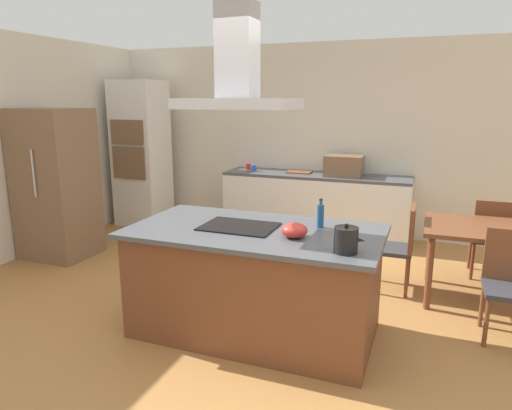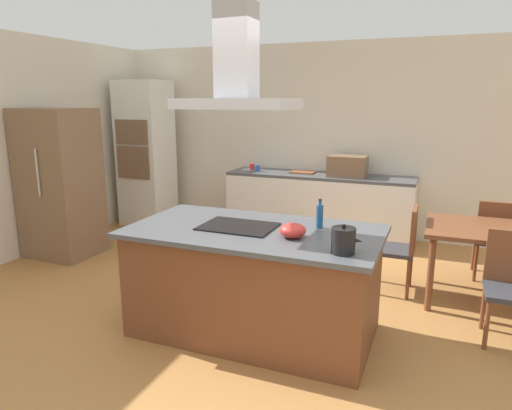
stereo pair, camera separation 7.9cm
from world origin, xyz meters
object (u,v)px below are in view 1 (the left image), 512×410
Objects in this scene: cooktop at (239,226)px; refrigerator at (56,184)px; cutting_board at (299,172)px; range_hood at (238,75)px; wall_oven_stack at (141,154)px; dining_table at (503,237)px; olive_oil_bottle at (320,215)px; countertop_microwave at (344,166)px; coffee_mug_blue at (254,168)px; chair_facing_island at (512,278)px; chair_at_left_end at (400,242)px; mixing_bowl at (294,230)px; tea_kettle at (346,240)px; coffee_mug_red at (248,167)px; chair_facing_back_wall at (493,234)px.

refrigerator is at bearing 161.42° from cooktop.
cutting_board is 3.18m from range_hood.
wall_oven_stack is 1.57× the size of dining_table.
refrigerator is (-0.08, -1.69, -0.19)m from wall_oven_stack.
olive_oil_bottle is 1.89m from dining_table.
countertop_microwave is 0.27× the size of refrigerator.
coffee_mug_blue reaches higher than chair_facing_island.
chair_facing_island is at bearing -42.97° from cutting_board.
chair_at_left_end is at bearing 5.36° from refrigerator.
range_hood is (-0.62, -0.23, 1.10)m from olive_oil_bottle.
cooktop is 1.84m from chair_at_left_end.
range_hood reaches higher than chair_at_left_end.
countertop_microwave reaches higher than chair_facing_island.
cooktop is 2.51m from dining_table.
dining_table is at bearing 41.77° from mixing_bowl.
wall_oven_stack is at bearing 141.15° from tea_kettle.
chair_at_left_end is at bearing 180.00° from dining_table.
range_hood is (-2.12, -1.33, 1.43)m from dining_table.
dining_table is at bearing -40.92° from countertop_microwave.
coffee_mug_red is at bearing 117.68° from mixing_bowl.
wall_oven_stack is 5.30m from chair_facing_island.
olive_oil_bottle is (-0.31, 0.55, 0.01)m from tea_kettle.
tea_kettle reaches higher than chair_facing_island.
range_hood is at bearing 160.73° from tea_kettle.
dining_table is 0.68m from chair_facing_back_wall.
range_hood is (0.31, -2.93, 1.19)m from cutting_board.
coffee_mug_blue is 3.44m from dining_table.
refrigerator is (-3.17, -1.93, -0.13)m from countertop_microwave.
range_hood is (-0.50, 0.11, 1.15)m from mixing_bowl.
olive_oil_bottle is 1.63m from chair_facing_island.
refrigerator reaches higher than cutting_board.
tea_kettle reaches higher than coffee_mug_red.
coffee_mug_red is at bearing 121.84° from tea_kettle.
cutting_board reaches higher than chair_at_left_end.
chair_facing_back_wall is at bearing 90.00° from dining_table.
cooktop is 2.49× the size of olive_oil_bottle.
cooktop is at bearing -69.51° from coffee_mug_red.
cooktop is 2.26m from chair_facing_island.
wall_oven_stack is at bearing 164.93° from dining_table.
cutting_board is 0.15× the size of wall_oven_stack.
mixing_bowl is 0.22× the size of range_hood.
refrigerator reaches higher than coffee_mug_red.
cooktop is 0.33× the size of refrigerator.
cutting_board is at bearing 96.05° from range_hood.
refrigerator is 1.30× the size of dining_table.
dining_table is 0.68m from chair_facing_island.
coffee_mug_red is 0.10× the size of range_hood.
range_hood is (-2.12, -0.67, 1.59)m from chair_facing_island.
dining_table is 1.57× the size of chair_at_left_end.
cooktop is at bearing -159.90° from olive_oil_bottle.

